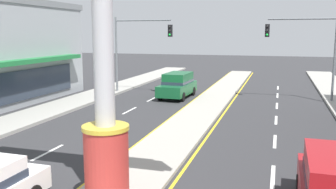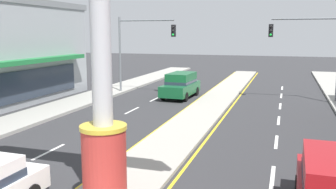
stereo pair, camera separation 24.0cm
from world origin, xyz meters
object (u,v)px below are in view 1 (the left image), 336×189
(traffic_light_right_side, at_px, (309,43))
(suv_far_right_lane, at_px, (178,85))
(traffic_light_left_side, at_px, (136,42))
(district_sign, at_px, (103,55))

(traffic_light_right_side, distance_m, suv_far_right_lane, 9.93)
(traffic_light_left_side, bearing_deg, suv_far_right_lane, -9.13)
(traffic_light_right_side, xyz_separation_m, suv_far_right_lane, (-9.33, -0.89, -3.26))
(traffic_light_left_side, height_order, traffic_light_right_side, same)
(district_sign, height_order, suv_far_right_lane, district_sign)
(district_sign, bearing_deg, suv_far_right_lane, 99.02)
(district_sign, relative_size, traffic_light_right_side, 1.30)
(suv_far_right_lane, bearing_deg, traffic_light_left_side, 170.87)
(district_sign, bearing_deg, traffic_light_right_side, 71.21)
(traffic_light_left_side, bearing_deg, traffic_light_right_side, 1.40)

